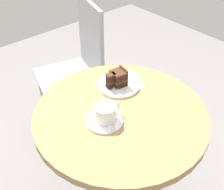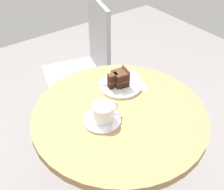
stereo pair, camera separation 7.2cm
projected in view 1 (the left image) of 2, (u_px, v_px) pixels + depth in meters
The scene contains 9 objects.
cafe_table at pixel (120, 132), 1.24m from camera, with size 0.73×0.73×0.71m.
saucer at pixel (104, 120), 1.12m from camera, with size 0.15×0.15×0.01m.
coffee_cup at pixel (107, 113), 1.10m from camera, with size 0.12×0.09×0.07m.
teaspoon at pixel (114, 124), 1.10m from camera, with size 0.08×0.07×0.00m.
cake_plate at pixel (119, 85), 1.31m from camera, with size 0.20×0.20×0.01m.
cake_slice at pixel (117, 78), 1.27m from camera, with size 0.10×0.07×0.08m.
fork at pixel (107, 86), 1.28m from camera, with size 0.07×0.14×0.00m.
napkin at pixel (125, 81), 1.34m from camera, with size 0.19×0.20×0.00m.
cafe_chair at pixel (80, 62), 1.81m from camera, with size 0.47×0.47×0.92m.
Camera 1 is at (-0.60, -0.64, 1.49)m, focal length 45.00 mm.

